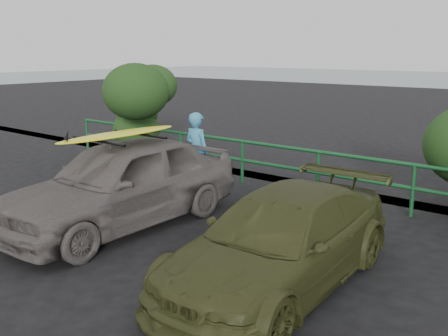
# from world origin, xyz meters

# --- Properties ---
(ground) EXTENTS (80.00, 80.00, 0.00)m
(ground) POSITION_xyz_m (0.00, 0.00, 0.00)
(ground) COLOR black
(guardrail) EXTENTS (14.00, 0.08, 1.04)m
(guardrail) POSITION_xyz_m (0.00, 5.00, 0.52)
(guardrail) COLOR #164D25
(guardrail) RESTS_ON ground
(shrub_left) EXTENTS (3.20, 2.40, 2.57)m
(shrub_left) POSITION_xyz_m (-4.80, 5.40, 1.28)
(shrub_left) COLOR #204017
(shrub_left) RESTS_ON ground
(sedan) EXTENTS (1.92, 4.66, 1.58)m
(sedan) POSITION_xyz_m (-0.91, 1.28, 0.79)
(sedan) COLOR #5D5653
(sedan) RESTS_ON ground
(olive_vehicle) EXTENTS (1.89, 4.36, 1.25)m
(olive_vehicle) POSITION_xyz_m (2.58, 1.04, 0.62)
(olive_vehicle) COLOR #383B1A
(olive_vehicle) RESTS_ON ground
(man) EXTENTS (0.68, 0.48, 1.78)m
(man) POSITION_xyz_m (-1.33, 3.76, 0.89)
(man) COLOR teal
(man) RESTS_ON ground
(roof_rack) EXTENTS (1.39, 0.98, 0.05)m
(roof_rack) POSITION_xyz_m (-0.91, 1.28, 1.60)
(roof_rack) COLOR black
(roof_rack) RESTS_ON sedan
(surfboard) EXTENTS (0.55, 2.54, 0.08)m
(surfboard) POSITION_xyz_m (-0.91, 1.28, 1.66)
(surfboard) COLOR yellow
(surfboard) RESTS_ON roof_rack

